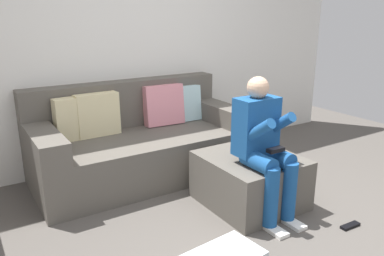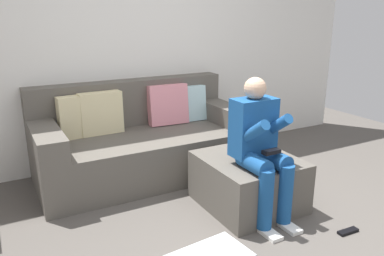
% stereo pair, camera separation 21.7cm
% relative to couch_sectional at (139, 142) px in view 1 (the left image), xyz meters
% --- Properties ---
extents(ground_plane, '(7.18, 7.18, 0.00)m').
position_rel_couch_sectional_xyz_m(ground_plane, '(0.24, -1.67, -0.34)').
color(ground_plane, '#544F49').
extents(wall_back, '(5.52, 0.10, 2.66)m').
position_rel_couch_sectional_xyz_m(wall_back, '(0.24, 0.46, 0.99)').
color(wall_back, silver).
rests_on(wall_back, ground_plane).
extents(couch_sectional, '(2.06, 0.97, 0.91)m').
position_rel_couch_sectional_xyz_m(couch_sectional, '(0.00, 0.00, 0.00)').
color(couch_sectional, '#59544C').
rests_on(couch_sectional, ground_plane).
extents(ottoman, '(0.73, 0.78, 0.42)m').
position_rel_couch_sectional_xyz_m(ottoman, '(0.54, -1.07, -0.13)').
color(ottoman, '#59544C').
rests_on(ottoman, ground_plane).
extents(person_seated, '(0.34, 0.57, 1.11)m').
position_rel_couch_sectional_xyz_m(person_seated, '(0.49, -1.27, 0.26)').
color(person_seated, '#194C8C').
rests_on(person_seated, ground_plane).
extents(remote_near_ottoman, '(0.17, 0.06, 0.02)m').
position_rel_couch_sectional_xyz_m(remote_near_ottoman, '(0.93, -1.79, -0.33)').
color(remote_near_ottoman, black).
rests_on(remote_near_ottoman, ground_plane).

